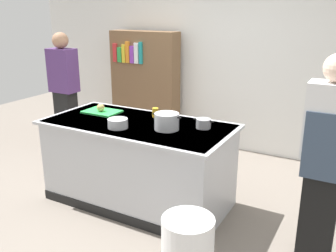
{
  "coord_description": "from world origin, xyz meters",
  "views": [
    {
      "loc": [
        2.05,
        -3.05,
        2.03
      ],
      "look_at": [
        0.25,
        0.2,
        0.85
      ],
      "focal_mm": 39.8,
      "sensor_mm": 36.0,
      "label": 1
    }
  ],
  "objects": [
    {
      "name": "person_guest",
      "position": [
        -1.73,
        0.76,
        0.91
      ],
      "size": [
        0.38,
        0.24,
        1.72
      ],
      "rotation": [
        0.0,
        0.0,
        -1.59
      ],
      "color": "black",
      "rests_on": "ground_plane"
    },
    {
      "name": "sauce_pan",
      "position": [
        0.66,
        0.17,
        0.95
      ],
      "size": [
        0.21,
        0.14,
        0.09
      ],
      "color": "#99999E",
      "rests_on": "counter_island"
    },
    {
      "name": "ground_plane",
      "position": [
        0.0,
        0.0,
        0.0
      ],
      "size": [
        10.0,
        10.0,
        0.0
      ],
      "primitive_type": "plane",
      "color": "slate"
    },
    {
      "name": "bookshelf",
      "position": [
        -1.05,
        1.8,
        0.85
      ],
      "size": [
        1.1,
        0.31,
        1.7
      ],
      "color": "brown",
      "rests_on": "ground_plane"
    },
    {
      "name": "back_wall",
      "position": [
        0.0,
        2.1,
        1.5
      ],
      "size": [
        6.4,
        0.12,
        3.0
      ],
      "primitive_type": "cube",
      "color": "white",
      "rests_on": "ground_plane"
    },
    {
      "name": "cutting_board",
      "position": [
        -0.57,
        0.14,
        0.91
      ],
      "size": [
        0.4,
        0.28,
        0.02
      ],
      "primitive_type": "cube",
      "color": "green",
      "rests_on": "counter_island"
    },
    {
      "name": "mixing_bowl",
      "position": [
        -0.08,
        -0.23,
        0.95
      ],
      "size": [
        0.2,
        0.2,
        0.09
      ],
      "primitive_type": "cylinder",
      "color": "#B7BABF",
      "rests_on": "counter_island"
    },
    {
      "name": "person_chef",
      "position": [
        1.82,
        -0.05,
        0.91
      ],
      "size": [
        0.38,
        0.25,
        1.72
      ],
      "rotation": [
        0.0,
        0.0,
        1.7
      ],
      "color": "black",
      "rests_on": "ground_plane"
    },
    {
      "name": "stock_pot",
      "position": [
        0.37,
        -0.04,
        0.98
      ],
      "size": [
        0.31,
        0.24,
        0.16
      ],
      "color": "#B7BABF",
      "rests_on": "counter_island"
    },
    {
      "name": "juice_cup",
      "position": [
        0.05,
        0.28,
        0.95
      ],
      "size": [
        0.07,
        0.07,
        0.1
      ],
      "primitive_type": "cylinder",
      "color": "yellow",
      "rests_on": "counter_island"
    },
    {
      "name": "onion",
      "position": [
        -0.57,
        0.12,
        0.96
      ],
      "size": [
        0.09,
        0.09,
        0.09
      ],
      "primitive_type": "sphere",
      "color": "tan",
      "rests_on": "cutting_board"
    },
    {
      "name": "counter_island",
      "position": [
        0.0,
        -0.0,
        0.47
      ],
      "size": [
        1.98,
        0.98,
        0.9
      ],
      "color": "#B7BABF",
      "rests_on": "ground_plane"
    }
  ]
}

